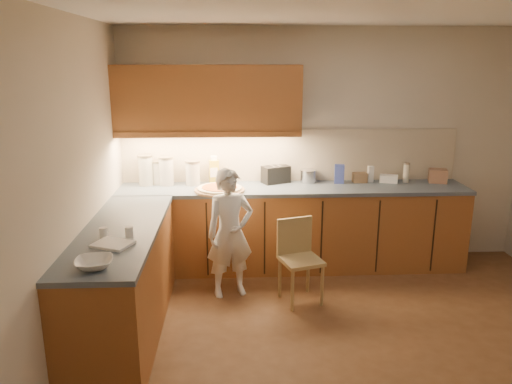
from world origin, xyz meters
TOP-DOWN VIEW (x-y plane):
  - room at (0.00, 0.00)m, footprint 4.54×4.50m
  - l_counter at (-0.92, 1.25)m, footprint 3.77×2.62m
  - backsplash at (-0.38, 1.99)m, footprint 3.75×0.02m
  - upper_cabinets at (-1.27, 1.82)m, footprint 1.95×0.36m
  - pizza_on_board at (-1.16, 1.55)m, footprint 0.53×0.53m
  - child at (-1.06, 1.04)m, footprint 0.53×0.42m
  - wooden_chair at (-0.41, 0.91)m, footprint 0.45×0.45m
  - mixing_bowl at (-1.95, -0.38)m, footprint 0.29×0.29m
  - canister_a at (-1.97, 1.85)m, footprint 0.17×0.17m
  - canister_b at (-1.83, 1.88)m, footprint 0.15×0.15m
  - canister_c at (-1.75, 1.85)m, footprint 0.17×0.17m
  - canister_d at (-1.46, 1.83)m, footprint 0.17×0.17m
  - oil_jug at (-1.23, 1.90)m, footprint 0.11×0.09m
  - toaster at (-0.55, 1.89)m, footprint 0.34×0.27m
  - steel_pot at (-0.18, 1.89)m, footprint 0.19×0.19m
  - blue_box at (0.15, 1.84)m, footprint 0.11×0.09m
  - card_box_a at (0.39, 1.86)m, footprint 0.15×0.11m
  - white_bottle at (0.52, 1.87)m, footprint 0.06×0.06m
  - flat_pack at (0.72, 1.86)m, footprint 0.23×0.19m
  - tall_jar at (0.91, 1.84)m, footprint 0.07×0.07m
  - card_box_b at (1.26, 1.82)m, footprint 0.22×0.19m
  - dough_cloth at (-1.92, 0.02)m, footprint 0.33×0.30m
  - spice_jar_a at (-2.03, 0.18)m, footprint 0.08×0.08m
  - spice_jar_b at (-1.83, 0.19)m, footprint 0.07×0.07m

SIDE VIEW (x-z plane):
  - wooden_chair at x=-0.41m, z-range 0.06..0.86m
  - l_counter at x=-0.92m, z-range 0.00..0.92m
  - child at x=-1.06m, z-range 0.00..1.27m
  - dough_cloth at x=-1.92m, z-range 0.92..0.94m
  - pizza_on_board at x=-1.16m, z-range 0.84..1.05m
  - mixing_bowl at x=-1.95m, z-range 0.92..0.98m
  - flat_pack at x=0.72m, z-range 0.92..1.00m
  - spice_jar_a at x=-2.03m, z-range 0.92..1.00m
  - spice_jar_b at x=-1.83m, z-range 0.92..1.00m
  - card_box_a at x=0.39m, z-range 0.92..1.03m
  - steel_pot at x=-0.18m, z-range 0.92..1.07m
  - card_box_b at x=1.26m, z-range 0.92..1.07m
  - white_bottle at x=0.52m, z-range 0.92..1.10m
  - toaster at x=-0.55m, z-range 0.92..1.11m
  - blue_box at x=0.15m, z-range 0.92..1.13m
  - tall_jar at x=0.91m, z-range 0.92..1.14m
  - canister_b at x=-1.83m, z-range 0.92..1.19m
  - canister_d at x=-1.46m, z-range 0.92..1.19m
  - oil_jug at x=-1.23m, z-range 0.91..1.21m
  - canister_c at x=-1.75m, z-range 0.92..1.24m
  - canister_a at x=-1.97m, z-range 0.92..1.26m
  - backsplash at x=-0.38m, z-range 0.92..1.50m
  - room at x=0.00m, z-range 0.37..2.99m
  - upper_cabinets at x=-1.27m, z-range 1.48..2.21m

